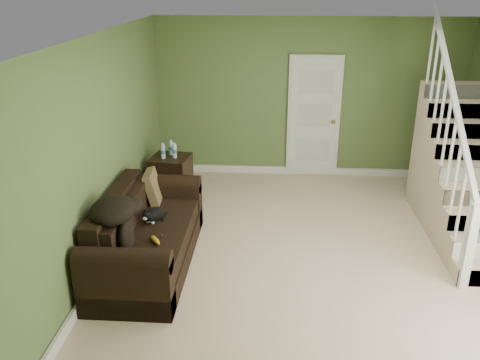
# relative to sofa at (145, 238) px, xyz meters

# --- Properties ---
(floor) EXTENTS (5.00, 5.50, 0.01)m
(floor) POSITION_rel_sofa_xyz_m (2.02, 0.36, -0.33)
(floor) COLOR #C8B090
(floor) RESTS_ON ground
(ceiling) EXTENTS (5.00, 5.50, 0.01)m
(ceiling) POSITION_rel_sofa_xyz_m (2.02, 0.36, 2.27)
(ceiling) COLOR white
(ceiling) RESTS_ON wall_back
(wall_back) EXTENTS (5.00, 0.04, 2.60)m
(wall_back) POSITION_rel_sofa_xyz_m (2.02, 3.11, 0.97)
(wall_back) COLOR #5B743E
(wall_back) RESTS_ON floor
(wall_front) EXTENTS (5.00, 0.04, 2.60)m
(wall_front) POSITION_rel_sofa_xyz_m (2.02, -2.39, 0.97)
(wall_front) COLOR #5B743E
(wall_front) RESTS_ON floor
(wall_left) EXTENTS (0.04, 5.50, 2.60)m
(wall_left) POSITION_rel_sofa_xyz_m (-0.48, 0.36, 0.97)
(wall_left) COLOR #5B743E
(wall_left) RESTS_ON floor
(baseboard_back) EXTENTS (5.00, 0.04, 0.12)m
(baseboard_back) POSITION_rel_sofa_xyz_m (2.02, 3.08, -0.27)
(baseboard_back) COLOR white
(baseboard_back) RESTS_ON floor
(baseboard_left) EXTENTS (0.04, 5.50, 0.12)m
(baseboard_left) POSITION_rel_sofa_xyz_m (-0.45, 0.36, -0.27)
(baseboard_left) COLOR white
(baseboard_left) RESTS_ON floor
(door) EXTENTS (0.86, 0.12, 2.02)m
(door) POSITION_rel_sofa_xyz_m (2.12, 3.07, 0.67)
(door) COLOR white
(door) RESTS_ON floor
(staircase) EXTENTS (1.00, 2.51, 2.82)m
(staircase) POSITION_rel_sofa_xyz_m (4.01, 1.33, 0.31)
(staircase) COLOR #C8B090
(staircase) RESTS_ON floor
(sofa) EXTENTS (0.95, 2.20, 0.87)m
(sofa) POSITION_rel_sofa_xyz_m (0.00, 0.00, 0.00)
(sofa) COLOR black
(sofa) RESTS_ON floor
(side_table) EXTENTS (0.61, 0.61, 0.89)m
(side_table) POSITION_rel_sofa_xyz_m (-0.07, 1.94, 0.00)
(side_table) COLOR black
(side_table) RESTS_ON floor
(cat) EXTENTS (0.25, 0.45, 0.21)m
(cat) POSITION_rel_sofa_xyz_m (0.08, 0.17, 0.22)
(cat) COLOR black
(cat) RESTS_ON sofa
(banana) EXTENTS (0.17, 0.21, 0.06)m
(banana) POSITION_rel_sofa_xyz_m (0.21, -0.34, 0.17)
(banana) COLOR gold
(banana) RESTS_ON sofa
(throw_pillow) EXTENTS (0.23, 0.43, 0.42)m
(throw_pillow) POSITION_rel_sofa_xyz_m (-0.06, 0.77, 0.33)
(throw_pillow) COLOR #503720
(throw_pillow) RESTS_ON sofa
(throw_blanket) EXTENTS (0.50, 0.63, 0.25)m
(throw_blanket) POSITION_rel_sofa_xyz_m (-0.19, -0.45, 0.57)
(throw_blanket) COLOR black
(throw_blanket) RESTS_ON sofa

